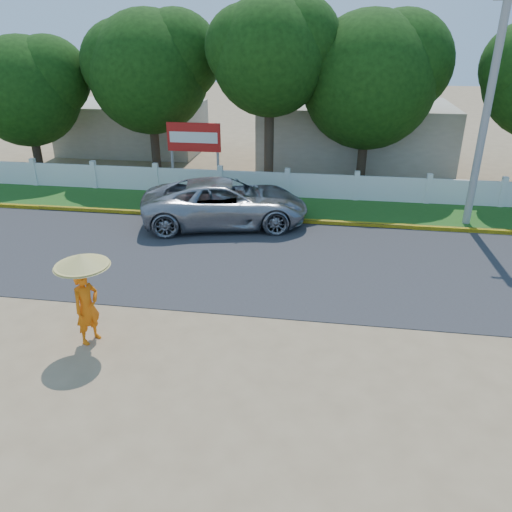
{
  "coord_description": "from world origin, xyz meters",
  "views": [
    {
      "loc": [
        1.82,
        -10.04,
        6.92
      ],
      "look_at": [
        0.0,
        2.0,
        1.3
      ],
      "focal_mm": 35.0,
      "sensor_mm": 36.0,
      "label": 1
    }
  ],
  "objects": [
    {
      "name": "billboard",
      "position": [
        -4.44,
        12.3,
        2.14
      ],
      "size": [
        2.5,
        0.13,
        2.95
      ],
      "color": "gray",
      "rests_on": "ground"
    },
    {
      "name": "road",
      "position": [
        0.0,
        4.5,
        0.01
      ],
      "size": [
        60.0,
        7.0,
        0.02
      ],
      "primitive_type": "cube",
      "color": "#38383A",
      "rests_on": "ground"
    },
    {
      "name": "building_far",
      "position": [
        -10.0,
        19.0,
        1.4
      ],
      "size": [
        8.0,
        5.0,
        2.8
      ],
      "primitive_type": "cube",
      "color": "#B7AD99",
      "rests_on": "ground"
    },
    {
      "name": "vehicle",
      "position": [
        -2.0,
        7.54,
        0.86
      ],
      "size": [
        6.68,
        4.15,
        1.72
      ],
      "primitive_type": "imported",
      "rotation": [
        0.0,
        0.0,
        1.79
      ],
      "color": "#999AA0",
      "rests_on": "ground"
    },
    {
      "name": "grass_verge",
      "position": [
        0.0,
        9.75,
        0.01
      ],
      "size": [
        60.0,
        3.5,
        0.03
      ],
      "primitive_type": "cube",
      "color": "#2D601E",
      "rests_on": "ground"
    },
    {
      "name": "curb",
      "position": [
        0.0,
        8.05,
        0.08
      ],
      "size": [
        40.0,
        0.18,
        0.16
      ],
      "primitive_type": "cube",
      "color": "yellow",
      "rests_on": "ground"
    },
    {
      "name": "tree_row",
      "position": [
        1.41,
        14.05,
        4.93
      ],
      "size": [
        33.75,
        7.35,
        8.33
      ],
      "color": "#473828",
      "rests_on": "ground"
    },
    {
      "name": "monk_with_parasol",
      "position": [
        -3.6,
        -0.63,
        1.5
      ],
      "size": [
        1.27,
        1.27,
        2.3
      ],
      "color": "orange",
      "rests_on": "ground"
    },
    {
      "name": "ground",
      "position": [
        0.0,
        0.0,
        0.0
      ],
      "size": [
        120.0,
        120.0,
        0.0
      ],
      "primitive_type": "plane",
      "color": "#9E8460",
      "rests_on": "ground"
    },
    {
      "name": "utility_pole",
      "position": [
        7.14,
        8.96,
        4.26
      ],
      "size": [
        0.28,
        0.28,
        8.51
      ],
      "primitive_type": "cylinder",
      "color": "gray",
      "rests_on": "ground"
    },
    {
      "name": "fence",
      "position": [
        0.0,
        11.2,
        0.55
      ],
      "size": [
        40.0,
        0.1,
        1.1
      ],
      "primitive_type": "cube",
      "color": "silver",
      "rests_on": "ground"
    },
    {
      "name": "building_near",
      "position": [
        3.0,
        18.0,
        1.6
      ],
      "size": [
        10.0,
        6.0,
        3.2
      ],
      "primitive_type": "cube",
      "color": "#B7AD99",
      "rests_on": "ground"
    }
  ]
}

